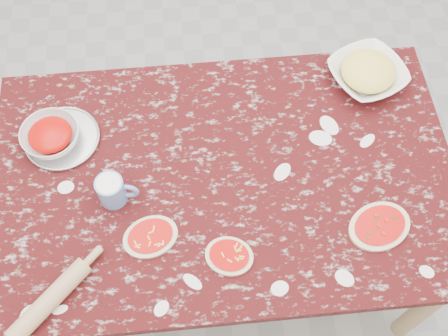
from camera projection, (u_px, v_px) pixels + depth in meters
ground at (224, 252)px, 2.55m from camera, size 4.00×4.00×0.00m
worktable at (224, 186)px, 1.96m from camera, size 1.60×1.00×0.75m
pizza_tray at (62, 139)px, 1.95m from camera, size 0.27×0.27×0.01m
sauce_bowl at (51, 137)px, 1.93m from camera, size 0.24×0.24×0.06m
cheese_bowl at (367, 74)px, 2.06m from camera, size 0.35×0.35×0.07m
flour_mug at (113, 190)px, 1.80m from camera, size 0.14×0.09×0.11m
pizza_left at (150, 237)px, 1.77m from camera, size 0.21×0.19×0.02m
pizza_mid at (229, 256)px, 1.74m from camera, size 0.19×0.17×0.02m
pizza_right at (379, 226)px, 1.79m from camera, size 0.26×0.23×0.02m
rolling_pin at (50, 301)px, 1.65m from camera, size 0.25×0.25×0.06m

